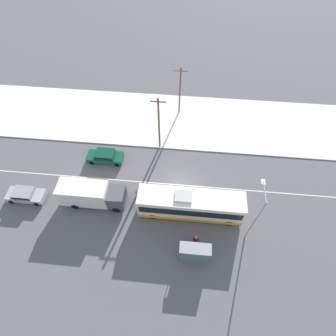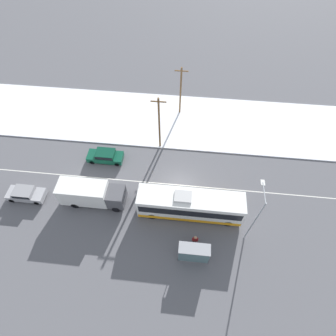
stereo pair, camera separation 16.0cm
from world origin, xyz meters
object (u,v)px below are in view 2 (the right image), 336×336
streetlamp (256,214)px  utility_pole_snowlot (181,91)px  parked_car_near_truck (25,193)px  bus_shelter (194,254)px  pedestrian_at_stop (195,240)px  city_bus (190,205)px  utility_pole_roadside (159,123)px  box_truck (91,193)px  sedan_car (105,156)px

streetlamp → utility_pole_snowlot: streetlamp is taller
parked_car_near_truck → bus_shelter: size_ratio=1.39×
pedestrian_at_stop → bus_shelter: bearing=-92.7°
city_bus → streetlamp: bearing=-17.8°
bus_shelter → streetlamp: bearing=31.4°
utility_pole_roadside → utility_pole_snowlot: (2.12, 6.91, -0.29)m
parked_car_near_truck → utility_pole_snowlot: (16.71, 16.34, 3.18)m
parked_car_near_truck → utility_pole_snowlot: utility_pole_snowlot is taller
pedestrian_at_stop → streetlamp: size_ratio=0.23×
box_truck → streetlamp: (17.19, -2.24, 3.16)m
city_bus → utility_pole_snowlot: (-2.35, 16.36, 2.24)m
sedan_car → utility_pole_snowlot: (8.81, 9.95, 3.13)m
city_bus → box_truck: bearing=178.5°
sedan_car → streetlamp: size_ratio=0.58×
parked_car_near_truck → streetlamp: size_ratio=0.55×
city_bus → bus_shelter: bearing=-82.8°
sedan_car → city_bus: bearing=150.1°
utility_pole_roadside → box_truck: bearing=-126.1°
pedestrian_at_stop → box_truck: bearing=161.9°
sedan_car → streetlamp: bearing=154.1°
bus_shelter → streetlamp: 7.08m
sedan_car → utility_pole_roadside: utility_pole_roadside is taller
box_truck → parked_car_near_truck: size_ratio=1.71×
city_bus → box_truck: (-11.14, 0.30, -0.01)m
box_truck → utility_pole_roadside: utility_pole_roadside is taller
streetlamp → utility_pole_roadside: utility_pole_roadside is taller
bus_shelter → utility_pole_roadside: utility_pole_roadside is taller
bus_shelter → utility_pole_snowlot: size_ratio=0.41×
city_bus → pedestrian_at_stop: city_bus is taller
box_truck → utility_pole_snowlot: bearing=61.3°
utility_pole_roadside → utility_pole_snowlot: size_ratio=1.08×
sedan_car → streetlamp: (17.20, -8.36, 4.03)m
parked_car_near_truck → utility_pole_roadside: size_ratio=0.53×
box_truck → pedestrian_at_stop: size_ratio=4.06×
city_bus → bus_shelter: size_ratio=3.68×
box_truck → streetlamp: streetlamp is taller
sedan_car → utility_pole_roadside: bearing=-155.6°
streetlamp → pedestrian_at_stop: bearing=-162.8°
box_truck → parked_car_near_truck: 7.97m
city_bus → utility_pole_roadside: bearing=115.3°
streetlamp → city_bus: bearing=162.2°
box_truck → streetlamp: size_ratio=0.94×
bus_shelter → utility_pole_roadside: bearing=109.3°
sedan_car → bus_shelter: (11.82, -11.65, 0.83)m
box_truck → sedan_car: size_ratio=1.61×
sedan_car → bus_shelter: 16.62m
city_bus → streetlamp: size_ratio=1.46×
box_truck → bus_shelter: box_truck is taller
utility_pole_snowlot → bus_shelter: bearing=-82.1°
parked_car_near_truck → utility_pole_snowlot: size_ratio=0.57×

